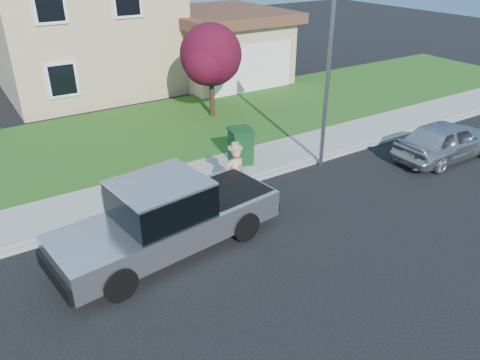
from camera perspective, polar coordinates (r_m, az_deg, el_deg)
name	(u,v)px	position (r m, az deg, el deg)	size (l,w,h in m)	color
ground	(280,234)	(12.36, 4.89, -6.64)	(80.00, 80.00, 0.00)	black
curb	(250,180)	(14.86, 1.24, -0.04)	(40.00, 0.20, 0.12)	gray
sidewalk	(232,167)	(15.68, -0.99, 1.56)	(40.00, 2.00, 0.15)	gray
lawn	(174,128)	(19.36, -8.06, 6.33)	(40.00, 7.00, 0.10)	#1B4212
house	(108,22)	(25.88, -15.77, 18.05)	(14.00, 11.30, 6.85)	tan
pickup_truck	(167,218)	(11.48, -8.89, -4.55)	(5.96, 2.64, 1.90)	black
woman	(235,172)	(13.61, -0.58, 0.92)	(0.60, 0.43, 1.76)	tan
sedan	(446,140)	(17.75, 23.84, 4.47)	(1.63, 4.06, 1.38)	#B3B4BA
ornamental_tree	(212,58)	(19.85, -3.48, 14.68)	(2.82, 2.54, 3.86)	black
trash_bin	(241,146)	(15.63, 0.08, 4.21)	(0.90, 0.98, 1.19)	#0F3917
street_lamp	(330,71)	(15.09, 10.90, 12.94)	(0.31, 0.75, 5.72)	slate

